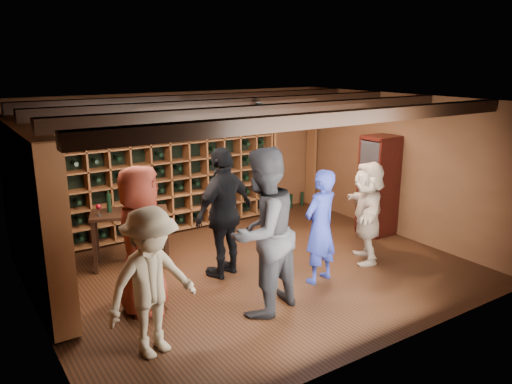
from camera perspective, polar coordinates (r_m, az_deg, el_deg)
ground at (r=7.55m, az=0.06°, el=-8.95°), size 6.00×6.00×0.00m
room_shell at (r=6.98m, az=-0.17°, el=9.70°), size 6.00×6.00×6.00m
wine_rack_back at (r=8.94m, az=-11.03°, el=2.34°), size 4.65×0.30×2.20m
wine_rack_left at (r=6.93m, az=-23.95°, el=-2.36°), size 0.30×2.65×2.20m
crate_shelf at (r=10.30m, az=4.20°, el=6.59°), size 1.20×0.32×2.07m
display_cabinet at (r=9.10m, az=13.78°, el=0.50°), size 0.55×0.50×1.75m
man_blue_shirt at (r=6.99m, az=7.34°, el=-3.95°), size 0.65×0.49×1.62m
man_grey_suit at (r=6.03m, az=0.74°, el=-4.65°), size 1.20×1.05×2.07m
guest_red_floral at (r=6.24m, az=-12.97°, el=-5.40°), size 0.90×1.06×1.86m
guest_woman_black at (r=7.12m, az=-3.64°, el=-2.36°), size 1.20×0.79×1.89m
guest_khaki at (r=5.36m, az=-11.84°, el=-10.10°), size 1.16×0.81×1.63m
guest_beige at (r=7.85m, az=12.63°, el=-2.24°), size 1.24×1.46×1.58m
tasting_table at (r=7.73m, az=-14.28°, el=-2.88°), size 1.25×0.90×1.13m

